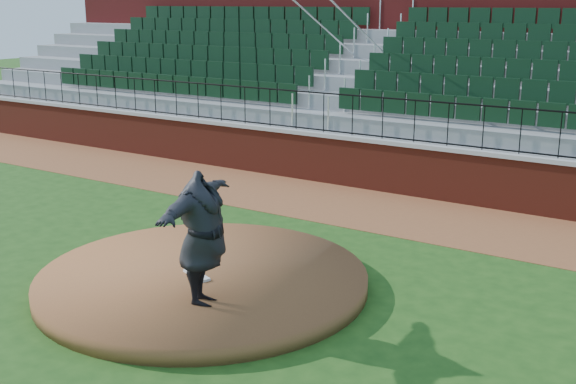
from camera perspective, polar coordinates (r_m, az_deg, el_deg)
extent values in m
plane|color=#1F4814|center=(11.84, -3.99, -7.67)|extent=(90.00, 90.00, 0.00)
cube|color=brown|center=(16.22, 7.53, -1.43)|extent=(34.00, 3.20, 0.01)
cube|color=maroon|center=(17.49, 9.87, 1.68)|extent=(34.00, 0.35, 1.20)
cube|color=#B7B7B7|center=(17.35, 9.97, 3.77)|extent=(34.00, 0.45, 0.10)
cube|color=maroon|center=(22.30, 15.86, 9.77)|extent=(34.00, 0.50, 5.50)
cylinder|color=brown|center=(11.92, -6.78, -6.94)|extent=(5.40, 5.40, 0.25)
cube|color=white|center=(11.72, -7.29, -6.57)|extent=(0.63, 0.35, 0.04)
imported|color=black|center=(10.37, -6.84, -3.68)|extent=(1.44, 2.55, 2.01)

